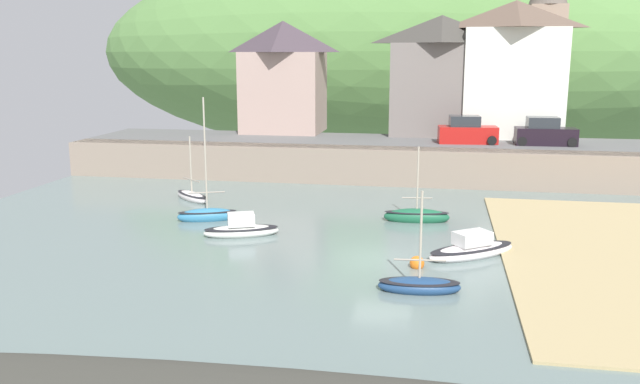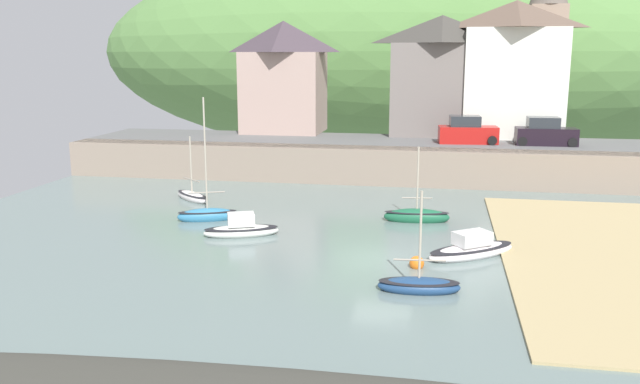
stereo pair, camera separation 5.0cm
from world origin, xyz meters
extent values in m
cube|color=slate|center=(0.00, 0.00, -0.03)|extent=(48.00, 40.00, 0.06)
cube|color=gray|center=(0.00, 17.00, 1.20)|extent=(48.00, 2.40, 2.40)
cube|color=#606060|center=(0.00, 20.70, 2.35)|extent=(48.00, 9.00, 0.10)
ellipsoid|color=#588744|center=(0.01, 55.20, 8.89)|extent=(80.00, 44.00, 25.39)
cube|color=tan|center=(-10.35, 25.20, 5.59)|extent=(6.21, 5.27, 6.38)
pyramid|color=#443841|center=(-10.35, 25.20, 10.00)|extent=(6.51, 5.57, 2.43)
cube|color=slate|center=(2.08, 25.20, 5.93)|extent=(7.44, 4.36, 7.05)
pyramid|color=#403D38|center=(2.08, 25.20, 10.49)|extent=(7.74, 4.66, 2.07)
cube|color=white|center=(7.46, 25.20, 6.47)|extent=(7.30, 4.91, 8.14)
pyramid|color=brown|center=(7.46, 25.20, 11.54)|extent=(7.60, 5.21, 2.00)
cube|color=gray|center=(10.24, 29.20, 7.42)|extent=(2.80, 2.80, 10.04)
ellipsoid|color=navy|center=(1.63, -3.64, 0.18)|extent=(3.14, 1.38, 0.67)
ellipsoid|color=black|center=(1.63, -3.64, 0.37)|extent=(3.08, 1.35, 0.12)
cylinder|color=#B2A893|center=(1.63, -3.64, 2.16)|extent=(0.09, 0.09, 3.28)
cylinder|color=gray|center=(1.63, -3.64, 1.20)|extent=(1.91, 0.23, 0.07)
ellipsoid|color=silver|center=(-12.38, 9.66, 0.18)|extent=(3.05, 2.81, 0.64)
ellipsoid|color=black|center=(-12.38, 9.66, 0.35)|extent=(2.99, 2.76, 0.12)
cylinder|color=#B2A893|center=(-12.38, 9.66, 2.17)|extent=(0.09, 0.09, 3.36)
cylinder|color=gray|center=(-12.38, 9.66, 1.24)|extent=(1.54, 1.35, 0.07)
ellipsoid|color=white|center=(3.73, 1.15, 0.19)|extent=(4.35, 3.74, 0.68)
ellipsoid|color=black|center=(3.73, 1.15, 0.37)|extent=(4.26, 3.67, 0.12)
cube|color=silver|center=(3.73, 1.15, 0.81)|extent=(1.81, 1.69, 0.57)
ellipsoid|color=#1B5D3C|center=(1.15, 6.84, 0.24)|extent=(3.50, 1.25, 0.89)
ellipsoid|color=black|center=(1.15, 6.84, 0.49)|extent=(3.43, 1.22, 0.12)
cylinder|color=#B2A893|center=(1.15, 6.84, 2.32)|extent=(0.09, 0.09, 3.27)
cylinder|color=gray|center=(1.15, 6.84, 1.26)|extent=(1.56, 0.19, 0.07)
ellipsoid|color=teal|center=(-9.76, 5.11, 0.23)|extent=(3.27, 1.99, 0.83)
ellipsoid|color=black|center=(-9.76, 5.11, 0.46)|extent=(3.20, 1.95, 0.12)
cylinder|color=#B2A893|center=(-9.76, 5.11, 3.56)|extent=(0.09, 0.09, 5.82)
cylinder|color=gray|center=(-9.76, 5.11, 1.50)|extent=(1.79, 0.73, 0.07)
ellipsoid|color=silver|center=(-7.12, 2.59, 0.18)|extent=(3.86, 2.51, 0.65)
ellipsoid|color=black|center=(-7.12, 2.59, 0.36)|extent=(3.78, 2.46, 0.12)
cube|color=silver|center=(-7.12, 2.59, 0.80)|extent=(1.51, 1.29, 0.59)
cube|color=#B01916|center=(4.15, 20.70, 3.00)|extent=(4.23, 2.05, 1.20)
cube|color=#282D33|center=(3.90, 20.70, 3.95)|extent=(2.22, 1.68, 0.80)
cylinder|color=black|center=(5.80, 21.50, 2.72)|extent=(0.64, 0.22, 0.64)
cylinder|color=black|center=(5.80, 19.90, 2.72)|extent=(0.64, 0.22, 0.64)
cylinder|color=black|center=(2.50, 21.50, 2.72)|extent=(0.64, 0.22, 0.64)
cylinder|color=black|center=(2.50, 19.90, 2.72)|extent=(0.64, 0.22, 0.64)
cube|color=black|center=(9.48, 20.70, 3.00)|extent=(4.14, 1.80, 1.20)
cube|color=#282D33|center=(9.23, 20.70, 3.95)|extent=(2.14, 1.55, 0.80)
cylinder|color=black|center=(11.13, 21.50, 2.72)|extent=(0.64, 0.22, 0.64)
cylinder|color=black|center=(11.13, 19.90, 2.72)|extent=(0.64, 0.22, 0.64)
cylinder|color=black|center=(7.83, 21.50, 2.72)|extent=(0.64, 0.22, 0.64)
cylinder|color=black|center=(7.83, 19.90, 2.72)|extent=(0.64, 0.22, 0.64)
sphere|color=orange|center=(1.45, -0.87, 0.18)|extent=(0.61, 0.61, 0.61)
camera|label=1|loc=(2.14, -26.99, 8.60)|focal=36.87mm
camera|label=2|loc=(2.19, -26.98, 8.60)|focal=36.87mm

